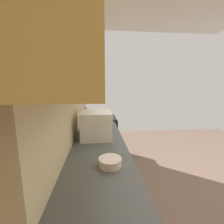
# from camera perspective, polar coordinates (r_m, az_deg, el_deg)

# --- Properties ---
(ground_plane) EXTENTS (6.17, 6.17, 0.00)m
(ground_plane) POSITION_cam_1_polar(r_m,az_deg,el_deg) (2.63, 29.05, -27.29)
(ground_plane) COLOR brown
(wall_back) EXTENTS (3.97, 0.12, 2.83)m
(wall_back) POSITION_cam_1_polar(r_m,az_deg,el_deg) (1.72, -17.74, 5.34)
(wall_back) COLOR beige
(wall_back) RESTS_ON ground_plane
(counter_run) EXTENTS (2.91, 0.63, 0.88)m
(counter_run) POSITION_cam_1_polar(r_m,az_deg,el_deg) (1.64, -4.99, -32.21)
(counter_run) COLOR #EFCD78
(counter_run) RESTS_ON ground_plane
(upper_cabinets) EXTENTS (2.13, 0.31, 0.70)m
(upper_cabinets) POSITION_cam_1_polar(r_m,az_deg,el_deg) (1.26, -13.31, 25.00)
(upper_cabinets) COLOR #F8D07C
(oven_range) EXTENTS (0.71, 0.69, 1.06)m
(oven_range) POSITION_cam_1_polar(r_m,az_deg,el_deg) (3.21, -4.67, -9.73)
(oven_range) COLOR black
(oven_range) RESTS_ON ground_plane
(microwave) EXTENTS (0.50, 0.39, 0.34)m
(microwave) POSITION_cam_1_polar(r_m,az_deg,el_deg) (1.93, -6.03, -4.67)
(microwave) COLOR white
(microwave) RESTS_ON counter_run
(bowl) EXTENTS (0.19, 0.19, 0.07)m
(bowl) POSITION_cam_1_polar(r_m,az_deg,el_deg) (1.28, -0.74, -18.87)
(bowl) COLOR silver
(bowl) RESTS_ON counter_run
(kettle) EXTENTS (0.20, 0.15, 0.19)m
(kettle) POSITION_cam_1_polar(r_m,az_deg,el_deg) (2.41, -3.21, -3.74)
(kettle) COLOR black
(kettle) RESTS_ON counter_run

